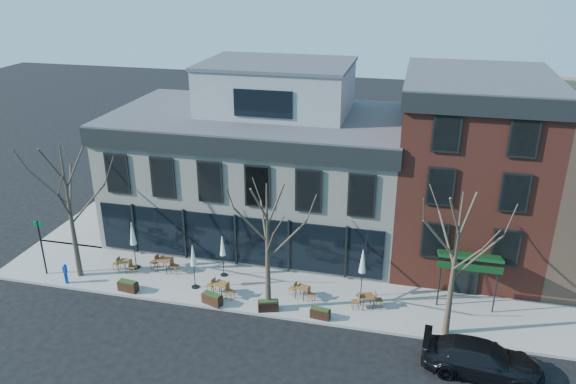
% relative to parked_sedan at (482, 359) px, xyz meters
% --- Properties ---
extents(ground, '(120.00, 120.00, 0.00)m').
position_rel_parked_sedan_xyz_m(ground, '(-13.47, 6.36, -0.76)').
color(ground, black).
rests_on(ground, ground).
extents(sidewalk_front, '(33.50, 4.70, 0.15)m').
position_rel_parked_sedan_xyz_m(sidewalk_front, '(-10.22, 4.21, -0.68)').
color(sidewalk_front, gray).
rests_on(sidewalk_front, ground).
extents(sidewalk_side, '(4.50, 12.00, 0.15)m').
position_rel_parked_sedan_xyz_m(sidewalk_side, '(-24.72, 12.36, -0.68)').
color(sidewalk_side, gray).
rests_on(sidewalk_side, ground).
extents(corner_building, '(18.39, 10.39, 11.10)m').
position_rel_parked_sedan_xyz_m(corner_building, '(-13.40, 11.43, 3.97)').
color(corner_building, beige).
rests_on(corner_building, ground).
extents(red_brick_building, '(8.20, 11.78, 11.18)m').
position_rel_parked_sedan_xyz_m(red_brick_building, '(-0.47, 11.34, 4.88)').
color(red_brick_building, maroon).
rests_on(red_brick_building, ground).
extents(tree_corner, '(3.93, 3.98, 7.92)m').
position_rel_parked_sedan_xyz_m(tree_corner, '(-21.96, 3.16, 3.49)').
color(tree_corner, '#382B21').
rests_on(tree_corner, sidewalk_front).
extents(tree_mid, '(3.50, 3.55, 7.04)m').
position_rel_parked_sedan_xyz_m(tree_mid, '(-10.46, 2.46, 3.03)').
color(tree_mid, '#382B21').
rests_on(tree_mid, sidewalk_front).
extents(tree_right, '(3.72, 3.77, 7.48)m').
position_rel_parked_sedan_xyz_m(tree_right, '(-1.46, 2.46, 3.26)').
color(tree_right, '#382B21').
rests_on(tree_right, sidewalk_front).
extents(sign_pole, '(0.50, 0.10, 3.40)m').
position_rel_parked_sedan_xyz_m(sign_pole, '(-23.97, 2.86, 1.32)').
color(sign_pole, black).
rests_on(sign_pole, sidewalk_front).
extents(parked_sedan, '(5.36, 2.49, 1.52)m').
position_rel_parked_sedan_xyz_m(parked_sedan, '(0.00, 0.00, 0.00)').
color(parked_sedan, black).
rests_on(parked_sedan, ground).
extents(call_box, '(0.25, 0.25, 1.24)m').
position_rel_parked_sedan_xyz_m(call_box, '(-22.22, 2.22, 0.05)').
color(call_box, '#0C36A0').
rests_on(call_box, sidewalk_front).
extents(cafe_set_0, '(1.58, 0.69, 0.82)m').
position_rel_parked_sedan_xyz_m(cafe_set_0, '(-19.66, 4.17, -0.19)').
color(cafe_set_0, brown).
rests_on(cafe_set_0, sidewalk_front).
extents(cafe_set_1, '(1.87, 0.82, 0.97)m').
position_rel_parked_sedan_xyz_m(cafe_set_1, '(-17.38, 4.73, -0.11)').
color(cafe_set_1, brown).
rests_on(cafe_set_1, sidewalk_front).
extents(cafe_set_2, '(1.77, 0.90, 0.91)m').
position_rel_parked_sedan_xyz_m(cafe_set_2, '(-13.33, 3.05, -0.14)').
color(cafe_set_2, brown).
rests_on(cafe_set_2, sidewalk_front).
extents(cafe_set_4, '(1.59, 0.87, 0.82)m').
position_rel_parked_sedan_xyz_m(cafe_set_4, '(-8.97, 3.84, -0.19)').
color(cafe_set_4, brown).
rests_on(cafe_set_4, sidewalk_front).
extents(cafe_set_5, '(1.70, 0.96, 0.88)m').
position_rel_parked_sedan_xyz_m(cafe_set_5, '(-5.46, 3.71, -0.16)').
color(cafe_set_5, brown).
rests_on(cafe_set_5, sidewalk_front).
extents(umbrella_0, '(0.48, 0.48, 2.99)m').
position_rel_parked_sedan_xyz_m(umbrella_0, '(-19.20, 4.68, 1.51)').
color(umbrella_0, black).
rests_on(umbrella_0, sidewalk_front).
extents(umbrella_1, '(0.43, 0.43, 2.66)m').
position_rel_parked_sedan_xyz_m(umbrella_1, '(-14.98, 3.47, 1.27)').
color(umbrella_1, black).
rests_on(umbrella_1, sidewalk_front).
extents(umbrella_2, '(0.41, 0.41, 2.53)m').
position_rel_parked_sedan_xyz_m(umbrella_2, '(-13.86, 5.07, 1.18)').
color(umbrella_2, black).
rests_on(umbrella_2, sidewalk_front).
extents(umbrella_4, '(0.46, 0.46, 2.86)m').
position_rel_parked_sedan_xyz_m(umbrella_4, '(-5.89, 4.71, 1.41)').
color(umbrella_4, black).
rests_on(umbrella_4, sidewalk_front).
extents(planter_0, '(1.16, 0.57, 0.62)m').
position_rel_parked_sedan_xyz_m(planter_0, '(-18.44, 2.28, -0.30)').
color(planter_0, black).
rests_on(planter_0, sidewalk_front).
extents(planter_1, '(1.20, 0.77, 0.63)m').
position_rel_parked_sedan_xyz_m(planter_1, '(-13.47, 2.16, -0.30)').
color(planter_1, '#331B11').
rests_on(planter_1, sidewalk_front).
extents(planter_2, '(1.14, 0.74, 0.60)m').
position_rel_parked_sedan_xyz_m(planter_2, '(-10.42, 2.27, -0.31)').
color(planter_2, black).
rests_on(planter_2, sidewalk_front).
extents(planter_3, '(1.05, 0.51, 0.56)m').
position_rel_parked_sedan_xyz_m(planter_3, '(-7.67, 2.24, -0.33)').
color(planter_3, black).
rests_on(planter_3, sidewalk_front).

